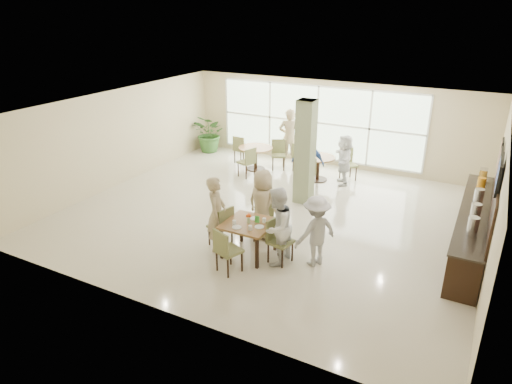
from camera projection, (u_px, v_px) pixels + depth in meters
The scene contains 23 objects.
ground at pixel (271, 214), 11.80m from camera, with size 10.00×10.00×0.00m, color beige.
room_shell at pixel (272, 151), 11.15m from camera, with size 10.00×10.00×10.00m.
window_bank at pixel (317, 123), 15.13m from camera, with size 7.00×0.04×7.00m.
column at pixel (305, 152), 12.08m from camera, with size 0.45×0.45×2.80m, color #768159.
main_table at pixel (249, 227), 9.68m from camera, with size 1.01×1.01×0.75m.
round_table_left at pixel (256, 152), 14.84m from camera, with size 1.11×1.11×0.75m.
round_table_right at pixel (318, 163), 13.92m from camera, with size 1.03×1.03×0.75m.
chairs_main_table at pixel (248, 234), 9.78m from camera, with size 2.04×2.13×0.95m.
chairs_table_left at pixel (256, 155), 14.87m from camera, with size 1.93×1.70×0.95m.
chairs_table_right at pixel (318, 165), 13.93m from camera, with size 2.18×1.98×0.95m.
tabletop_clutter at pixel (250, 222), 9.56m from camera, with size 0.66×0.75×0.21m.
buffet_counter at pixel (474, 225), 9.97m from camera, with size 0.64×4.70×1.95m.
wall_tv at pixel (499, 174), 8.36m from camera, with size 0.06×1.00×0.58m.
framed_art_a at pixel (499, 165), 9.77m from camera, with size 0.05×0.55×0.70m.
framed_art_b at pixel (500, 155), 10.43m from camera, with size 0.05×0.55×0.70m.
potted_plant at pixel (210, 134), 16.58m from camera, with size 1.23×1.23×1.37m, color #315E25.
teen_left at pixel (217, 214), 9.85m from camera, with size 0.61×0.40×1.68m, color tan.
teen_far at pixel (263, 204), 10.39m from camera, with size 0.80×0.44×1.64m, color tan.
teen_right at pixel (277, 227), 9.29m from camera, with size 0.81×0.63×1.67m, color white.
teen_standing at pixel (316, 231), 9.27m from camera, with size 0.98×0.57×1.52m, color #ADADB0.
adult_a at pixel (308, 163), 13.07m from camera, with size 0.96×0.55×1.64m, color #3D63B7.
adult_b at pixel (344, 160), 13.55m from camera, with size 1.41×0.61×1.52m, color white.
adult_standing at pixel (289, 138), 15.05m from camera, with size 0.70×0.46×1.93m, color tan.
Camera 1 is at (4.66, -9.63, 5.03)m, focal length 32.00 mm.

